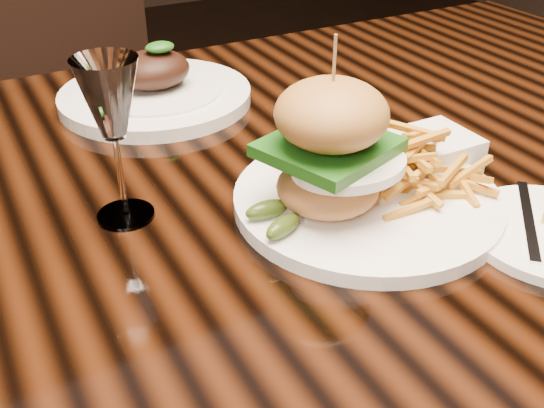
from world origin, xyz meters
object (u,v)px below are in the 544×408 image
dining_table (241,245)px  chair_far (79,92)px  wine_glass (110,105)px  burger_plate (364,168)px  far_dish (155,91)px

dining_table → chair_far: size_ratio=1.68×
wine_glass → dining_table: bearing=-0.7°
dining_table → burger_plate: size_ratio=5.91×
burger_plate → far_dish: burger_plate is taller
far_dish → dining_table: bearing=-89.9°
burger_plate → wine_glass: burger_plate is taller
burger_plate → far_dish: size_ratio=1.04×
dining_table → burger_plate: burger_plate is taller
dining_table → wine_glass: bearing=179.3°
far_dish → wine_glass: bearing=-115.4°
dining_table → far_dish: size_ratio=6.12×
chair_far → wine_glass: bearing=-106.9°
wine_glass → chair_far: (0.14, 0.89, -0.33)m
dining_table → wine_glass: size_ratio=9.82×
dining_table → wine_glass: (-0.12, 0.00, 0.20)m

